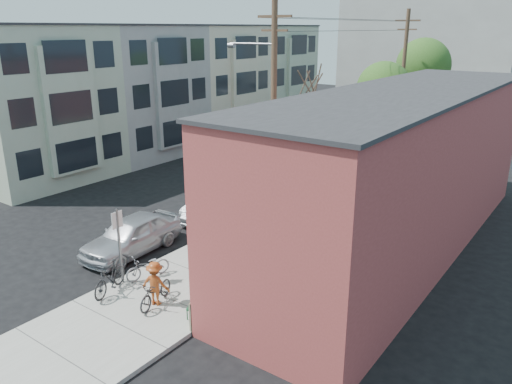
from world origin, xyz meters
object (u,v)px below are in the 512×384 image
Objects in this scene: utility_pole_near at (273,104)px; car_3 at (333,155)px; patio_chair_b at (196,307)px; bus at (362,117)px; sign_post at (119,239)px; car_4 at (369,139)px; car_0 at (132,235)px; parked_bike_a at (110,278)px; patron_green at (277,239)px; car_1 at (221,202)px; parking_meter_far at (313,173)px; tree_bare at (306,149)px; patron_grey at (235,251)px; parking_meter_near at (223,213)px; tree_leafy_far at (423,66)px; car_2 at (284,174)px; patio_chair_a at (211,291)px; cyclist at (155,283)px; tree_leafy_mid at (384,89)px; parked_bike_b at (148,267)px.

utility_pole_near is 10.86m from car_3.
bus is at bearing 80.42° from patio_chair_b.
car_4 is (-1.55, 24.87, -1.00)m from sign_post.
parked_bike_a is at bearing -56.26° from car_0.
patio_chair_b is 0.57× the size of patron_green.
patron_green is at bearing -31.08° from car_1.
car_1 is at bearing -102.55° from parking_meter_far.
parking_meter_far is at bearing -86.19° from car_4.
patron_green is at bearing -67.33° from tree_bare.
car_4 is at bearing -53.80° from bus.
utility_pole_near is 8.31m from patron_grey.
car_1 is at bearing 132.16° from parking_meter_near.
utility_pole_near is 1.25× the size of tree_leafy_far.
patron_grey is 1.13× the size of patron_green.
car_3 is at bearing -166.52° from patron_grey.
bus is (-2.70, 16.35, 0.79)m from car_2.
patio_chair_b is 9.33m from car_1.
parked_bike_a is (-3.25, -1.52, 0.12)m from patio_chair_a.
car_2 is at bearing -154.28° from patron_green.
parking_meter_far reaches higher than patio_chair_a.
bus is at bearing -96.59° from cyclist.
patio_chair_a is at bearing -68.22° from utility_pole_near.
patron_grey reaches higher than car_4.
utility_pole_near is 3.64m from tree_bare.
cyclist is at bearing -150.35° from patio_chair_a.
parked_bike_a is at bearing -90.87° from tree_bare.
patron_green reaches higher than car_1.
car_2 is 0.49× the size of bus.
patio_chair_b is 30.79m from bus.
car_4 reaches higher than patio_chair_b.
car_4 reaches higher than car_1.
parked_bike_a is 3.55m from car_0.
car_1 is at bearing 84.24° from parked_bike_a.
patio_chair_b is at bearing -74.78° from tree_bare.
cyclist reaches higher than car_4.
bus is (-4.70, 17.47, -1.19)m from tree_bare.
sign_post is 22.31m from tree_leafy_mid.
patron_grey is at bearing -82.97° from tree_leafy_mid.
parking_meter_far is 0.15× the size of tree_leafy_far.
parked_bike_a is 0.16× the size of bus.
car_4 is (-4.36, 21.89, -0.20)m from patron_grey.
bus reaches higher than parked_bike_b.
car_4 is (-1.45, 19.06, -0.15)m from parking_meter_near.
car_2 is at bearing -93.41° from cyclist.
car_0 is (-5.67, 2.35, 0.19)m from patio_chair_b.
parked_bike_a is 19.96m from car_3.
parking_meter_far is 0.27× the size of car_0.
patron_green is 0.33× the size of car_1.
car_4 is (0.00, 5.71, 0.09)m from car_3.
cyclist is (1.65, -12.33, -1.90)m from tree_bare.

